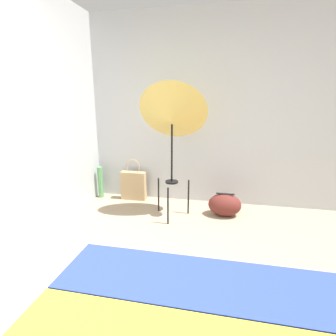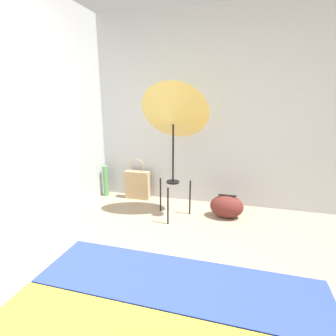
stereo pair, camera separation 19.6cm
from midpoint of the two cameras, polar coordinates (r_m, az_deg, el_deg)
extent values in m
cube|color=#B7BCC1|center=(3.68, 5.27, 12.24)|extent=(8.00, 0.05, 2.60)
cube|color=#B7BCC1|center=(2.95, -30.96, 9.62)|extent=(0.05, 8.00, 2.60)
cube|color=#283DAD|center=(1.60, 2.91, -23.75)|extent=(1.58, 0.44, 0.04)
cylinder|color=black|center=(3.13, -1.82, -8.32)|extent=(0.02, 0.02, 0.46)
cylinder|color=black|center=(3.49, -3.69, -5.87)|extent=(0.02, 0.02, 0.46)
cylinder|color=black|center=(3.41, 2.82, -6.35)|extent=(0.02, 0.02, 0.46)
cylinder|color=black|center=(3.26, -0.91, -3.05)|extent=(0.16, 0.16, 0.02)
cylinder|color=black|center=(3.16, -0.94, 3.92)|extent=(0.02, 0.02, 0.81)
cone|color=#D1B251|center=(3.11, -0.97, 11.22)|extent=(0.82, 0.64, 0.78)
cube|color=tan|center=(3.95, -8.92, -3.84)|extent=(0.37, 0.11, 0.42)
torus|color=tan|center=(3.86, -9.09, 0.30)|extent=(0.21, 0.01, 0.21)
ellipsoid|color=#5B231E|center=(3.45, 10.64, -7.89)|extent=(0.42, 0.29, 0.29)
cube|color=black|center=(3.39, 10.76, -5.57)|extent=(0.23, 0.04, 0.01)
cylinder|color=#56995B|center=(4.13, -15.82, -3.01)|extent=(0.08, 0.08, 0.47)
camera|label=1|loc=(0.10, -91.88, -0.50)|focal=28.00mm
camera|label=2|loc=(0.10, 88.12, 0.50)|focal=28.00mm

